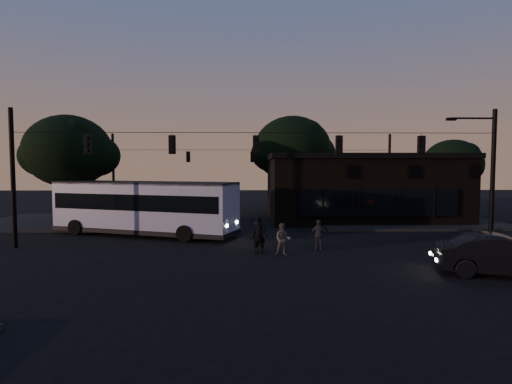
{
  "coord_description": "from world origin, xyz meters",
  "views": [
    {
      "loc": [
        -0.47,
        -17.58,
        4.3
      ],
      "look_at": [
        0.0,
        4.0,
        3.0
      ],
      "focal_mm": 28.0,
      "sensor_mm": 36.0,
      "label": 1
    }
  ],
  "objects_px": {
    "building": "(359,187)",
    "bus": "(144,205)",
    "car": "(502,255)",
    "pedestrian_b": "(283,239)",
    "pedestrian_a": "(259,235)",
    "pedestrian_d": "(259,235)",
    "pedestrian_c": "(319,235)"
  },
  "relations": [
    {
      "from": "building",
      "to": "bus",
      "type": "relative_size",
      "value": 1.24
    },
    {
      "from": "bus",
      "to": "car",
      "type": "relative_size",
      "value": 2.48
    },
    {
      "from": "car",
      "to": "pedestrian_b",
      "type": "xyz_separation_m",
      "value": [
        -8.4,
        3.93,
        -0.03
      ]
    },
    {
      "from": "building",
      "to": "pedestrian_b",
      "type": "relative_size",
      "value": 9.67
    },
    {
      "from": "pedestrian_a",
      "to": "pedestrian_d",
      "type": "xyz_separation_m",
      "value": [
        0.04,
        0.63,
        -0.1
      ]
    },
    {
      "from": "bus",
      "to": "car",
      "type": "height_order",
      "value": "bus"
    },
    {
      "from": "building",
      "to": "pedestrian_b",
      "type": "xyz_separation_m",
      "value": [
        -7.73,
        -14.17,
        -1.91
      ]
    },
    {
      "from": "car",
      "to": "pedestrian_b",
      "type": "distance_m",
      "value": 9.27
    },
    {
      "from": "car",
      "to": "pedestrian_d",
      "type": "xyz_separation_m",
      "value": [
        -9.52,
        4.96,
        0.0
      ]
    },
    {
      "from": "building",
      "to": "pedestrian_d",
      "type": "height_order",
      "value": "building"
    },
    {
      "from": "car",
      "to": "pedestrian_d",
      "type": "relative_size",
      "value": 3.02
    },
    {
      "from": "pedestrian_b",
      "to": "pedestrian_c",
      "type": "relative_size",
      "value": 1.01
    },
    {
      "from": "building",
      "to": "car",
      "type": "distance_m",
      "value": 18.21
    },
    {
      "from": "pedestrian_b",
      "to": "car",
      "type": "bearing_deg",
      "value": -19.1
    },
    {
      "from": "pedestrian_c",
      "to": "pedestrian_d",
      "type": "height_order",
      "value": "pedestrian_d"
    },
    {
      "from": "building",
      "to": "pedestrian_b",
      "type": "distance_m",
      "value": 16.26
    },
    {
      "from": "building",
      "to": "pedestrian_b",
      "type": "height_order",
      "value": "building"
    },
    {
      "from": "bus",
      "to": "car",
      "type": "distance_m",
      "value": 19.58
    },
    {
      "from": "bus",
      "to": "pedestrian_c",
      "type": "distance_m",
      "value": 11.48
    },
    {
      "from": "bus",
      "to": "building",
      "type": "bearing_deg",
      "value": 46.02
    },
    {
      "from": "pedestrian_b",
      "to": "bus",
      "type": "bearing_deg",
      "value": 149.61
    },
    {
      "from": "pedestrian_b",
      "to": "pedestrian_c",
      "type": "xyz_separation_m",
      "value": [
        2.03,
        1.38,
        -0.01
      ]
    },
    {
      "from": "building",
      "to": "pedestrian_a",
      "type": "xyz_separation_m",
      "value": [
        -8.89,
        -13.76,
        -1.78
      ]
    },
    {
      "from": "car",
      "to": "pedestrian_b",
      "type": "relative_size",
      "value": 3.14
    },
    {
      "from": "bus",
      "to": "pedestrian_a",
      "type": "height_order",
      "value": "bus"
    },
    {
      "from": "building",
      "to": "pedestrian_c",
      "type": "relative_size",
      "value": 9.76
    },
    {
      "from": "pedestrian_a",
      "to": "pedestrian_d",
      "type": "distance_m",
      "value": 0.64
    },
    {
      "from": "building",
      "to": "pedestrian_a",
      "type": "height_order",
      "value": "building"
    },
    {
      "from": "pedestrian_a",
      "to": "pedestrian_c",
      "type": "distance_m",
      "value": 3.33
    },
    {
      "from": "pedestrian_a",
      "to": "pedestrian_d",
      "type": "height_order",
      "value": "pedestrian_a"
    },
    {
      "from": "car",
      "to": "pedestrian_a",
      "type": "height_order",
      "value": "pedestrian_a"
    },
    {
      "from": "building",
      "to": "bus",
      "type": "xyz_separation_m",
      "value": [
        -16.09,
        -8.02,
        -0.78
      ]
    }
  ]
}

